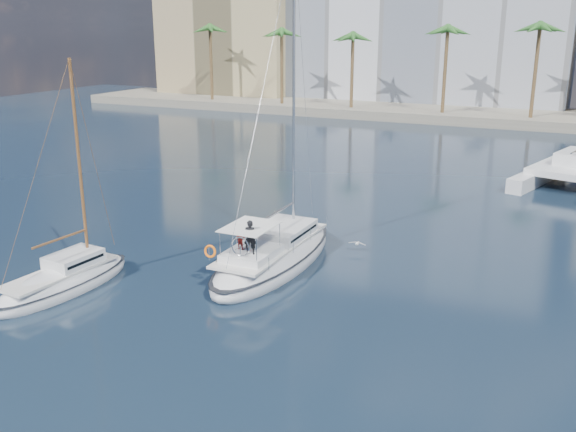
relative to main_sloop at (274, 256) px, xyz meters
The scene contains 9 objects.
ground 2.89m from the main_sloop, 57.39° to the right, with size 160.00×160.00×0.00m, color black.
quay 58.63m from the main_sloop, 88.50° to the left, with size 120.00×14.00×1.20m, color gray.
building_modern 72.64m from the main_sloop, 98.43° to the left, with size 42.00×16.00×28.00m, color silver.
building_tan_left 78.64m from the main_sloop, 121.28° to the left, with size 22.00×14.00×22.00m, color tan.
palm_left 64.27m from the main_sloop, 120.74° to the left, with size 3.60×3.60×12.30m.
palm_centre 55.49m from the main_sloop, 88.39° to the left, with size 3.60×3.60×12.30m.
main_sloop is the anchor object (origin of this frame).
small_sloop 10.25m from the main_sloop, 136.90° to the right, with size 3.01×7.93×11.17m.
seagull 5.00m from the main_sloop, 51.02° to the left, with size 0.99×0.42×0.18m.
Camera 1 is at (12.44, -25.24, 11.96)m, focal length 40.00 mm.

